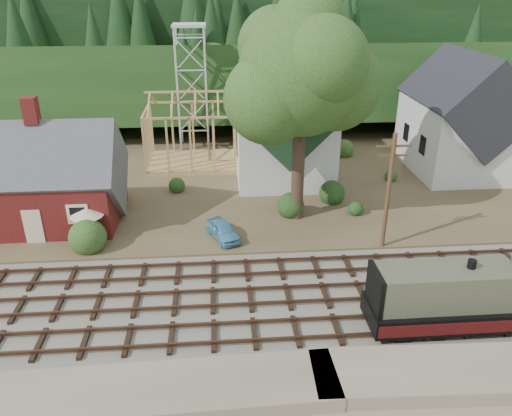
{
  "coord_description": "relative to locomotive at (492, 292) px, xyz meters",
  "views": [
    {
      "loc": [
        -3.65,
        -22.97,
        16.51
      ],
      "look_at": [
        -1.32,
        6.0,
        3.0
      ],
      "focal_mm": 35.0,
      "sensor_mm": 36.0,
      "label": 1
    }
  ],
  "objects": [
    {
      "name": "ground",
      "position": [
        -9.93,
        3.0,
        -2.06
      ],
      "size": [
        140.0,
        140.0,
        0.0
      ],
      "primitive_type": "plane",
      "color": "#384C1E",
      "rests_on": "ground"
    },
    {
      "name": "railroad_bed",
      "position": [
        -9.93,
        3.0,
        -1.98
      ],
      "size": [
        64.0,
        11.0,
        0.16
      ],
      "primitive_type": "cube",
      "color": "#726B5B",
      "rests_on": "ground"
    },
    {
      "name": "village_flat",
      "position": [
        -9.93,
        21.0,
        -1.91
      ],
      "size": [
        64.0,
        26.0,
        0.3
      ],
      "primitive_type": "cube",
      "color": "brown",
      "rests_on": "ground"
    },
    {
      "name": "hillside",
      "position": [
        -9.93,
        45.0,
        -2.06
      ],
      "size": [
        70.0,
        28.96,
        12.74
      ],
      "primitive_type": "cube",
      "rotation": [
        -0.17,
        0.0,
        0.0
      ],
      "color": "#1E3F19",
      "rests_on": "ground"
    },
    {
      "name": "ridge",
      "position": [
        -9.93,
        61.0,
        -2.06
      ],
      "size": [
        80.0,
        20.0,
        12.0
      ],
      "primitive_type": "cube",
      "color": "black",
      "rests_on": "ground"
    },
    {
      "name": "depot",
      "position": [
        -25.93,
        14.0,
        1.16
      ],
      "size": [
        10.8,
        7.41,
        9.0
      ],
      "color": "#551314",
      "rests_on": "village_flat"
    },
    {
      "name": "church",
      "position": [
        -7.93,
        22.68,
        3.12
      ],
      "size": [
        8.4,
        15.17,
        13.0
      ],
      "color": "silver",
      "rests_on": "village_flat"
    },
    {
      "name": "farmhouse",
      "position": [
        8.07,
        22.0,
        2.81
      ],
      "size": [
        8.4,
        10.8,
        10.6
      ],
      "color": "silver",
      "rests_on": "village_flat"
    },
    {
      "name": "timber_frame",
      "position": [
        -15.93,
        25.0,
        1.21
      ],
      "size": [
        8.2,
        6.2,
        6.99
      ],
      "color": "tan",
      "rests_on": "village_flat"
    },
    {
      "name": "lattice_tower",
      "position": [
        -15.93,
        31.0,
        7.98
      ],
      "size": [
        3.2,
        3.2,
        12.12
      ],
      "color": "silver",
      "rests_on": "village_flat"
    },
    {
      "name": "big_tree",
      "position": [
        -7.76,
        13.08,
        8.16
      ],
      "size": [
        10.9,
        8.4,
        14.7
      ],
      "color": "#38281E",
      "rests_on": "village_flat"
    },
    {
      "name": "telegraph_pole_near",
      "position": [
        -2.93,
        8.2,
        2.19
      ],
      "size": [
        2.2,
        0.28,
        8.0
      ],
      "color": "#4C331E",
      "rests_on": "ground"
    },
    {
      "name": "locomotive",
      "position": [
        0.0,
        0.0,
        0.0
      ],
      "size": [
        11.51,
        2.88,
        4.62
      ],
      "color": "black",
      "rests_on": "railroad_bed"
    },
    {
      "name": "car_blue",
      "position": [
        -13.42,
        10.14,
        -1.16
      ],
      "size": [
        2.63,
        3.8,
        1.2
      ],
      "primitive_type": "imported",
      "rotation": [
        0.0,
        0.0,
        0.38
      ],
      "color": "#5FA9CC",
      "rests_on": "village_flat"
    },
    {
      "name": "car_green",
      "position": [
        -26.59,
        13.52,
        -1.12
      ],
      "size": [
        4.08,
        2.83,
        1.28
      ],
      "primitive_type": "imported",
      "rotation": [
        0.0,
        0.0,
        2.0
      ],
      "color": "#79AB76",
      "rests_on": "village_flat"
    },
    {
      "name": "patio_set",
      "position": [
        -22.31,
        10.37,
        0.31
      ],
      "size": [
        2.18,
        2.18,
        2.43
      ],
      "color": "silver",
      "rests_on": "village_flat"
    }
  ]
}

